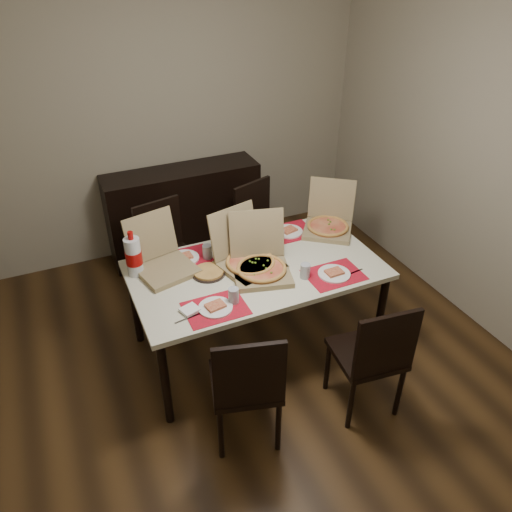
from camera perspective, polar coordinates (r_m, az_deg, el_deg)
name	(u,v)px	position (r m, az deg, el deg)	size (l,w,h in m)	color
ground	(257,362)	(3.96, 0.15, -12.02)	(3.80, 4.00, 0.02)	#432B14
room_walls	(230,126)	(3.37, -2.93, 14.64)	(3.84, 4.02, 2.62)	gray
sideboard	(184,212)	(5.06, -8.20, 5.03)	(1.50, 0.40, 0.90)	black
dining_table	(256,275)	(3.66, 0.00, -2.19)	(1.80, 1.00, 0.75)	beige
chair_near_left	(247,384)	(3.10, -1.06, -14.37)	(0.51, 0.51, 0.93)	black
chair_near_right	(373,355)	(3.36, 13.23, -10.91)	(0.46, 0.46, 0.93)	black
chair_far_left	(167,250)	(4.34, -10.17, 0.65)	(0.50, 0.50, 0.93)	black
chair_far_right	(261,228)	(4.60, 0.56, 3.22)	(0.53, 0.53, 0.93)	black
setting_near_left	(217,305)	(3.25, -4.43, -5.57)	(0.48, 0.30, 0.11)	red
setting_near_right	(326,273)	(3.56, 8.00, -1.94)	(0.47, 0.30, 0.11)	red
setting_far_left	(188,257)	(3.74, -7.82, -0.08)	(0.49, 0.30, 0.11)	red
setting_far_right	(286,233)	(4.01, 3.48, 2.65)	(0.46, 0.30, 0.11)	red
napkin_loose	(268,270)	(3.58, 1.36, -1.65)	(0.12, 0.11, 0.02)	white
pizza_box_center	(261,265)	(3.55, 0.53, -1.04)	(0.49, 0.53, 0.40)	olive
pizza_box_right	(328,223)	(4.11, 8.26, 3.70)	(0.55, 0.55, 0.37)	olive
pizza_box_left	(163,262)	(3.64, -10.63, -0.66)	(0.47, 0.50, 0.38)	olive
pizza_box_extra	(248,259)	(3.61, -0.97, -0.36)	(0.50, 0.53, 0.40)	olive
faina_plate	(209,272)	(3.57, -5.44, -1.87)	(0.24, 0.24, 0.03)	black
dip_bowl	(249,250)	(3.80, -0.85, 0.73)	(0.11, 0.11, 0.03)	white
soda_bottle	(134,257)	(3.58, -13.80, -0.07)	(0.12, 0.12, 0.35)	silver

